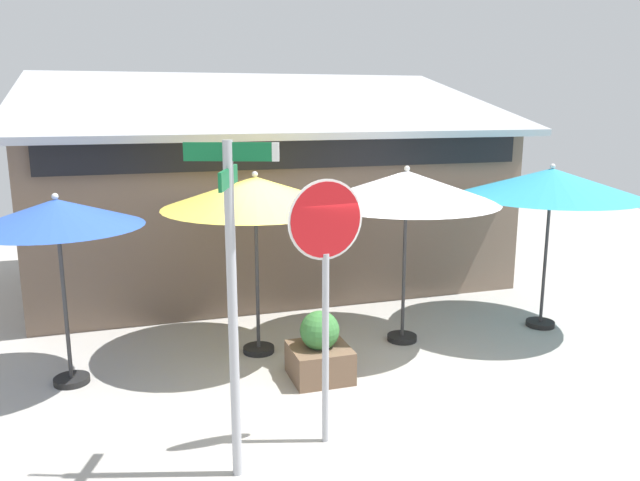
{
  "coord_description": "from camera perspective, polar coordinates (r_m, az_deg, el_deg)",
  "views": [
    {
      "loc": [
        -2.49,
        -6.86,
        3.46
      ],
      "look_at": [
        0.07,
        1.2,
        1.6
      ],
      "focal_mm": 35.15,
      "sensor_mm": 36.0,
      "label": 1
    }
  ],
  "objects": [
    {
      "name": "patio_umbrella_mustard_center",
      "position": [
        8.48,
        -5.92,
        4.3
      ],
      "size": [
        2.53,
        2.53,
        2.57
      ],
      "color": "black",
      "rests_on": "ground"
    },
    {
      "name": "patio_umbrella_ivory_right",
      "position": [
        8.96,
        7.88,
        4.78
      ],
      "size": [
        2.65,
        2.65,
        2.6
      ],
      "color": "black",
      "rests_on": "ground"
    },
    {
      "name": "cafe_building",
      "position": [
        12.52,
        -4.83,
        3.81
      ],
      "size": [
        9.02,
        5.17,
        4.12
      ],
      "color": "#705B4C",
      "rests_on": "ground"
    },
    {
      "name": "sidewalk_planter",
      "position": [
        8.11,
        -0.03,
        -10.04
      ],
      "size": [
        0.74,
        0.74,
        0.9
      ],
      "color": "brown",
      "rests_on": "ground"
    },
    {
      "name": "stop_sign",
      "position": [
        6.15,
        0.52,
        -1.98
      ],
      "size": [
        0.79,
        0.12,
        2.75
      ],
      "color": "#A8AAB2",
      "rests_on": "ground"
    },
    {
      "name": "ground_plane",
      "position": [
        8.1,
        2.13,
        -13.29
      ],
      "size": [
        28.0,
        28.0,
        0.1
      ],
      "primitive_type": "cube",
      "color": "#ADA8A0"
    },
    {
      "name": "patio_umbrella_royal_blue_left",
      "position": [
        8.09,
        -22.85,
        2.14
      ],
      "size": [
        2.04,
        2.04,
        2.42
      ],
      "color": "black",
      "rests_on": "ground"
    },
    {
      "name": "patio_umbrella_teal_far_right",
      "position": [
        10.11,
        20.32,
        4.92
      ],
      "size": [
        2.7,
        2.7,
        2.57
      ],
      "color": "black",
      "rests_on": "ground"
    },
    {
      "name": "street_sign_post",
      "position": [
        5.64,
        -8.0,
        -3.86
      ],
      "size": [
        0.78,
        0.72,
        3.16
      ],
      "color": "#A8AAB2",
      "rests_on": "ground"
    }
  ]
}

